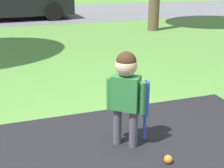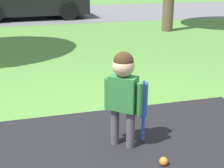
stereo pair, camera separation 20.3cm
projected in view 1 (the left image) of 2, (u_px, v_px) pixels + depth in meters
ground_plane at (107, 156)px, 2.92m from camera, size 60.00×60.00×0.00m
street_strip at (24, 14)px, 12.70m from camera, size 40.00×6.00×0.01m
child at (126, 87)px, 2.91m from camera, size 0.31×0.28×0.96m
baseball_bat at (146, 102)px, 3.07m from camera, size 0.07×0.07×0.65m
sports_ball at (168, 159)px, 2.81m from camera, size 0.08×0.08×0.08m
parked_car at (14, 2)px, 11.23m from camera, size 4.18×2.04×1.26m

